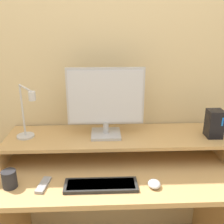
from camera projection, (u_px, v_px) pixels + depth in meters
wall_back at (113, 78)px, 1.79m from camera, size 6.00×0.05×2.50m
desk at (116, 197)px, 1.66m from camera, size 1.38×0.68×0.78m
monitor_shelf at (115, 138)px, 1.70m from camera, size 1.38×0.37×0.14m
monitor at (106, 101)px, 1.61m from camera, size 0.48×0.18×0.44m
desk_lamp at (27, 118)px, 1.57m from camera, size 0.18×0.23×0.34m
router_dock at (214, 124)px, 1.64m from camera, size 0.09×0.10×0.18m
keyboard at (101, 185)px, 1.40m from camera, size 0.39×0.13×0.02m
mouse at (154, 184)px, 1.40m from camera, size 0.07×0.08×0.04m
remote_control at (43, 185)px, 1.41m from camera, size 0.07×0.15×0.02m
mug at (9, 179)px, 1.39m from camera, size 0.08×0.08×0.10m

